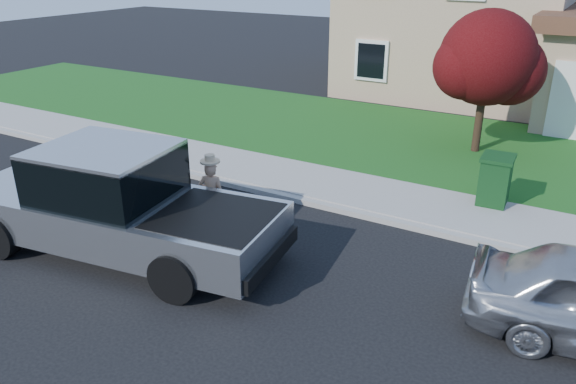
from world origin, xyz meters
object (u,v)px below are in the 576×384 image
object	(u,v)px
trash_bin	(495,179)
ornamental_tree	(489,63)
woman	(212,195)
pickup_truck	(116,205)

from	to	relation	value
trash_bin	ornamental_tree	bearing A→B (deg)	105.11
woman	ornamental_tree	world-z (taller)	ornamental_tree
pickup_truck	trash_bin	distance (m)	8.01
ornamental_tree	trash_bin	size ratio (longest dim) A/B	3.54
pickup_truck	ornamental_tree	distance (m)	10.43
pickup_truck	ornamental_tree	world-z (taller)	ornamental_tree
pickup_truck	ornamental_tree	xyz separation A→B (m)	(4.54, 9.25, 1.61)
pickup_truck	woman	bearing A→B (deg)	51.73
pickup_truck	ornamental_tree	bearing A→B (deg)	55.99
trash_bin	woman	bearing A→B (deg)	-142.88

